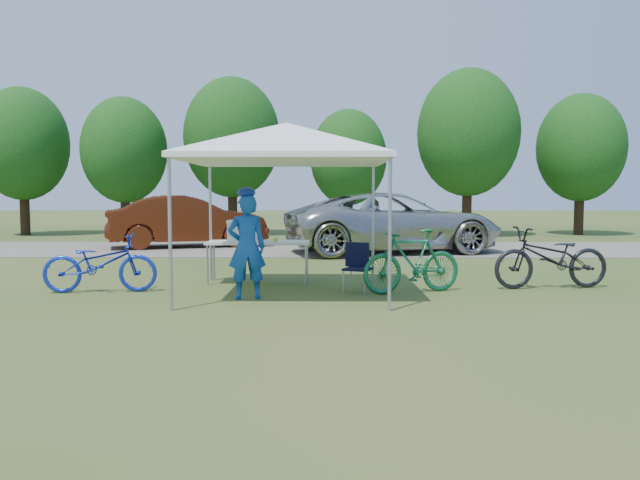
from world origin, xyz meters
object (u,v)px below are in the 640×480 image
object	(u,v)px
bike_blue	(100,263)
bike_dark	(552,258)
folding_chair	(357,263)
cyclist	(247,247)
bike_green	(412,261)
minivan	(393,223)
folding_table	(258,244)
cooler	(242,231)
sedan	(187,221)

from	to	relation	value
bike_blue	bike_dark	xyz separation A→B (m)	(7.50, 0.47, 0.05)
folding_chair	cyclist	bearing A→B (deg)	-133.43
bike_green	minivan	xyz separation A→B (m)	(0.43, 6.83, 0.31)
folding_table	bike_dark	bearing A→B (deg)	-7.12
cooler	bike_blue	xyz separation A→B (m)	(-2.18, -1.10, -0.47)
folding_chair	bike_dark	bearing A→B (deg)	28.65
folding_table	folding_chair	distance (m)	2.00
folding_table	minivan	distance (m)	6.46
folding_chair	folding_table	bearing A→B (deg)	173.66
bike_blue	minivan	bearing A→B (deg)	-46.40
minivan	folding_table	bearing A→B (deg)	138.71
bike_blue	sedan	xyz separation A→B (m)	(-0.48, 8.52, 0.31)
folding_table	sedan	world-z (taller)	sedan
folding_chair	cooler	size ratio (longest dim) A/B	1.53
bike_green	sedan	bearing A→B (deg)	-167.52
bike_green	folding_chair	bearing A→B (deg)	-121.05
folding_table	cyclist	bearing A→B (deg)	-89.73
folding_chair	sedan	xyz separation A→B (m)	(-4.67, 8.38, 0.32)
folding_table	minivan	size ratio (longest dim) A/B	0.31
sedan	bike_dark	bearing A→B (deg)	-154.28
cooler	bike_green	world-z (taller)	cooler
minivan	sedan	xyz separation A→B (m)	(-5.98, 1.72, -0.04)
minivan	folding_chair	bearing A→B (deg)	155.68
cooler	minivan	size ratio (longest dim) A/B	0.09
bike_dark	minivan	size ratio (longest dim) A/B	0.34
bike_blue	minivan	size ratio (longest dim) A/B	0.31
cooler	minivan	bearing A→B (deg)	59.72
bike_dark	sedan	xyz separation A→B (m)	(-7.98, 8.04, 0.26)
folding_chair	cyclist	size ratio (longest dim) A/B	0.50
folding_table	cooler	size ratio (longest dim) A/B	3.48
folding_table	bike_blue	world-z (taller)	bike_blue
folding_table	cyclist	xyz separation A→B (m)	(0.01, -1.72, 0.09)
bike_green	bike_blue	bearing A→B (deg)	-110.81
cyclist	bike_dark	world-z (taller)	cyclist
bike_green	minivan	size ratio (longest dim) A/B	0.30
folding_table	sedan	size ratio (longest dim) A/B	0.39
cooler	bike_green	xyz separation A→B (m)	(2.89, -1.13, -0.43)
folding_table	cyclist	world-z (taller)	cyclist
folding_chair	cooler	xyz separation A→B (m)	(-2.02, 0.97, 0.47)
folding_table	cyclist	distance (m)	1.73
bike_blue	bike_dark	bearing A→B (deg)	-93.80
cyclist	sedan	bearing A→B (deg)	-84.74
minivan	bike_blue	bearing A→B (deg)	127.81
cyclist	minivan	bearing A→B (deg)	-124.84
cooler	bike_dark	bearing A→B (deg)	-6.74
folding_table	folding_chair	size ratio (longest dim) A/B	2.28
minivan	sedan	size ratio (longest dim) A/B	1.25
cyclist	sedan	xyz separation A→B (m)	(-2.95, 9.14, -0.01)
bike_green	cyclist	bearing A→B (deg)	-97.60
bike_dark	sedan	bearing A→B (deg)	-143.08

